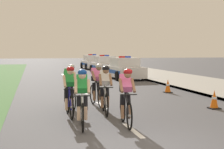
{
  "coord_description": "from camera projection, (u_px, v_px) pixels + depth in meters",
  "views": [
    {
      "loc": [
        -2.42,
        -6.2,
        1.99
      ],
      "look_at": [
        0.44,
        6.08,
        1.1
      ],
      "focal_mm": 54.89,
      "sensor_mm": 36.0,
      "label": 1
    }
  ],
  "objects": [
    {
      "name": "police_car_third",
      "position": [
        92.0,
        63.0,
        36.7
      ],
      "size": [
        2.08,
        4.44,
        1.59
      ],
      "color": "silver",
      "rests_on": "ground"
    },
    {
      "name": "traffic_cone_near",
      "position": [
        168.0,
        86.0,
        16.1
      ],
      "size": [
        0.36,
        0.36,
        0.64
      ],
      "color": "black",
      "rests_on": "ground"
    },
    {
      "name": "cyclist_fifth",
      "position": [
        70.0,
        86.0,
        11.63
      ],
      "size": [
        0.45,
        1.72,
        1.56
      ],
      "color": "black",
      "rests_on": "ground"
    },
    {
      "name": "cyclist_second",
      "position": [
        126.0,
        96.0,
        8.98
      ],
      "size": [
        0.45,
        1.72,
        1.56
      ],
      "color": "black",
      "rests_on": "ground"
    },
    {
      "name": "kerb_edge",
      "position": [
        153.0,
        81.0,
        21.43
      ],
      "size": [
        0.16,
        60.0,
        0.13
      ],
      "primitive_type": "cube",
      "color": "#9E9E99",
      "rests_on": "ground"
    },
    {
      "name": "sidewalk_slab",
      "position": [
        187.0,
        80.0,
        21.95
      ],
      "size": [
        4.78,
        60.0,
        0.12
      ],
      "primitive_type": "cube",
      "color": "#A3A099",
      "rests_on": "ground"
    },
    {
      "name": "cyclist_fourth",
      "position": [
        105.0,
        89.0,
        10.64
      ],
      "size": [
        0.45,
        1.72,
        1.56
      ],
      "color": "black",
      "rests_on": "ground"
    },
    {
      "name": "lane_markings_centre",
      "position": [
        85.0,
        92.0,
        16.29
      ],
      "size": [
        0.14,
        25.6,
        0.01
      ],
      "color": "white",
      "rests_on": "ground"
    },
    {
      "name": "traffic_cone_far",
      "position": [
        214.0,
        100.0,
        11.68
      ],
      "size": [
        0.36,
        0.36,
        0.64
      ],
      "color": "black",
      "rests_on": "ground"
    },
    {
      "name": "cyclist_third",
      "position": [
        69.0,
        91.0,
        10.23
      ],
      "size": [
        0.42,
        1.72,
        1.56
      ],
      "color": "black",
      "rests_on": "ground"
    },
    {
      "name": "cyclist_sixth",
      "position": [
        97.0,
        84.0,
        12.21
      ],
      "size": [
        0.45,
        1.72,
        1.56
      ],
      "color": "black",
      "rests_on": "ground"
    },
    {
      "name": "cyclist_lead",
      "position": [
        82.0,
        98.0,
        8.74
      ],
      "size": [
        0.46,
        1.72,
        1.56
      ],
      "color": "black",
      "rests_on": "ground"
    },
    {
      "name": "police_car_second",
      "position": [
        104.0,
        65.0,
        30.53
      ],
      "size": [
        2.09,
        4.45,
        1.59
      ],
      "color": "silver",
      "rests_on": "ground"
    },
    {
      "name": "police_car_nearest",
      "position": [
        124.0,
        69.0,
        23.83
      ],
      "size": [
        2.14,
        4.47,
        1.59
      ],
      "color": "silver",
      "rests_on": "ground"
    }
  ]
}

